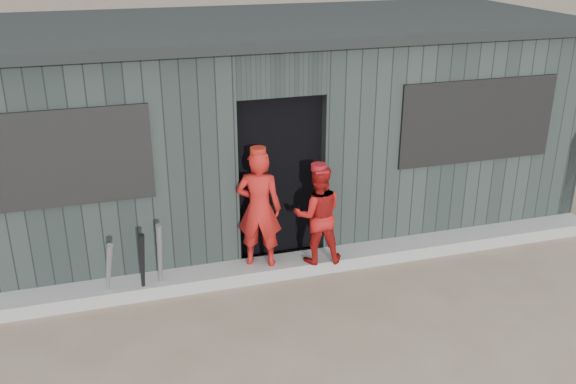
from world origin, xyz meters
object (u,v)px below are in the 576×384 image
object	(u,v)px
player_red_right	(318,215)
player_grey_back	(308,201)
bat_left	(108,273)
bat_mid	(160,259)
player_red_left	(259,209)
bat_right	(142,267)
dugout	(251,124)

from	to	relation	value
player_red_right	player_grey_back	world-z (taller)	player_red_right
bat_left	bat_mid	bearing A→B (deg)	4.80
bat_left	player_red_left	distance (m)	1.71
bat_mid	player_red_right	distance (m)	1.78
bat_mid	player_red_right	xyz separation A→B (m)	(1.76, -0.00, 0.29)
bat_right	dugout	distance (m)	2.61
bat_mid	dugout	distance (m)	2.44
bat_left	player_red_right	xyz separation A→B (m)	(2.29, 0.04, 0.34)
player_red_left	dugout	world-z (taller)	dugout
bat_left	player_red_left	size ratio (longest dim) A/B	0.58
bat_mid	bat_right	size ratio (longest dim) A/B	1.03
bat_right	player_grey_back	size ratio (longest dim) A/B	0.74
bat_right	player_red_right	size ratio (longest dim) A/B	0.72
bat_left	bat_mid	size ratio (longest dim) A/B	0.92
bat_right	player_red_left	distance (m)	1.38
player_red_left	player_red_right	bearing A→B (deg)	-168.13
player_red_right	player_grey_back	bearing A→B (deg)	-90.07
bat_right	player_grey_back	distance (m)	2.24
bat_left	player_red_left	world-z (taller)	player_red_left
player_red_left	bat_left	bearing A→B (deg)	27.89
player_red_left	player_red_right	size ratio (longest dim) A/B	1.18
bat_right	player_red_left	world-z (taller)	player_red_left
bat_mid	player_grey_back	bearing A→B (deg)	21.85
bat_left	bat_right	xyz separation A→B (m)	(0.34, -0.03, 0.03)
player_grey_back	dugout	distance (m)	1.33
bat_left	dugout	distance (m)	2.83
bat_left	player_grey_back	xyz separation A→B (m)	(2.42, 0.80, 0.18)
bat_left	dugout	size ratio (longest dim) A/B	0.09
bat_mid	player_red_left	distance (m)	1.19
player_red_right	player_red_left	bearing A→B (deg)	-0.30
player_grey_back	dugout	world-z (taller)	dugout
player_grey_back	player_red_right	bearing A→B (deg)	88.59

